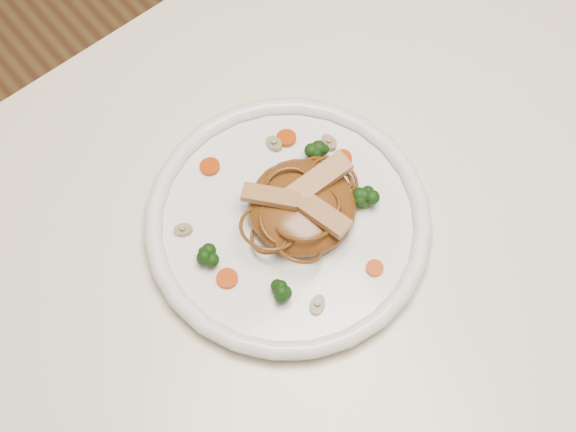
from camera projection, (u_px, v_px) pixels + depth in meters
ground at (342, 387)px, 1.61m from camera, size 4.00×4.00×0.00m
table at (373, 254)px, 1.02m from camera, size 1.20×0.80×0.75m
plate at (288, 225)px, 0.92m from camera, size 0.41×0.41×0.02m
noodle_mound at (302, 207)px, 0.90m from camera, size 0.15×0.15×0.04m
chicken_a at (319, 179)px, 0.89m from camera, size 0.07×0.03×0.01m
chicken_b at (271, 196)px, 0.88m from camera, size 0.05×0.06×0.01m
chicken_c at (320, 212)px, 0.87m from camera, size 0.04×0.07×0.01m
broccoli_0 at (319, 152)px, 0.93m from camera, size 0.03×0.03×0.03m
broccoli_1 at (211, 255)px, 0.88m from camera, size 0.03×0.03×0.03m
broccoli_2 at (281, 291)px, 0.86m from camera, size 0.03×0.03×0.03m
broccoli_3 at (365, 198)px, 0.91m from camera, size 0.03×0.03×0.03m
carrot_0 at (286, 138)px, 0.95m from camera, size 0.03×0.03×0.00m
carrot_1 at (227, 278)px, 0.88m from camera, size 0.03×0.03×0.00m
carrot_2 at (342, 159)px, 0.94m from camera, size 0.02×0.02×0.00m
carrot_3 at (210, 167)px, 0.94m from camera, size 0.03×0.03×0.00m
carrot_4 at (375, 268)px, 0.89m from camera, size 0.02×0.02×0.00m
mushroom_0 at (317, 305)px, 0.87m from camera, size 0.03×0.03×0.01m
mushroom_1 at (329, 143)px, 0.95m from camera, size 0.03×0.03×0.01m
mushroom_2 at (183, 230)px, 0.90m from camera, size 0.03×0.03×0.01m
mushroom_3 at (274, 144)px, 0.95m from camera, size 0.02×0.02×0.01m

